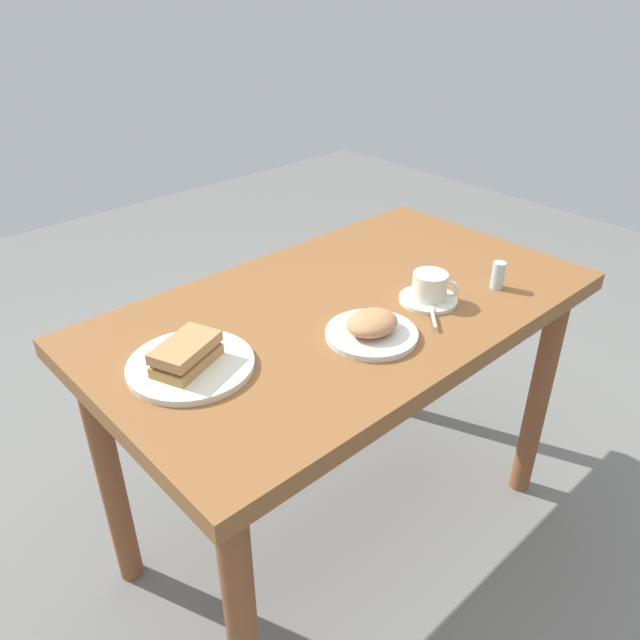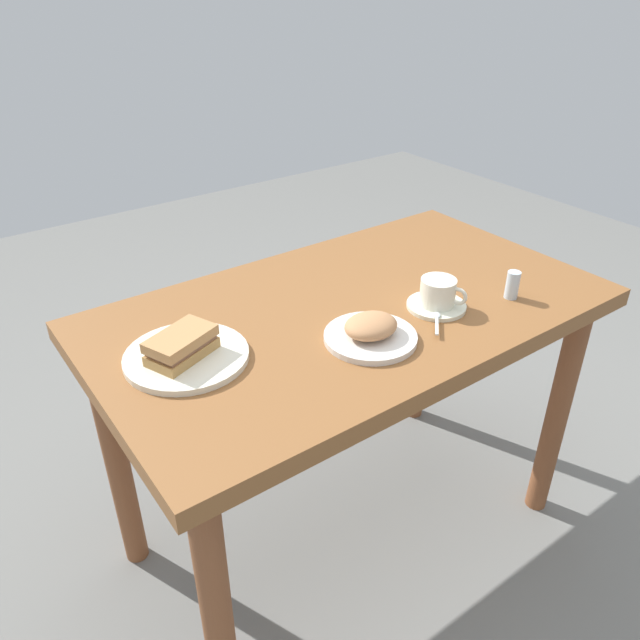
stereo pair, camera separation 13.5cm
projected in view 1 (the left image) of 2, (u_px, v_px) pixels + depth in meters
ground_plane at (340, 525)px, 1.87m from camera, size 6.00×6.00×0.00m
dining_table at (345, 341)px, 1.54m from camera, size 1.23×0.70×0.77m
sandwich_plate at (191, 365)px, 1.24m from camera, size 0.26×0.26×0.01m
sandwich_front at (186, 354)px, 1.22m from camera, size 0.16×0.13×0.05m
coffee_saucer at (428, 299)px, 1.49m from camera, size 0.14×0.14×0.01m
coffee_cup at (430, 285)px, 1.47m from camera, size 0.08×0.11×0.06m
spoon at (432, 313)px, 1.42m from camera, size 0.08×0.08×0.01m
side_plate at (371, 334)px, 1.35m from camera, size 0.20×0.20×0.01m
side_food_pile at (372, 323)px, 1.33m from camera, size 0.12×0.10×0.04m
salt_shaker at (498, 275)px, 1.53m from camera, size 0.03×0.03×0.07m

